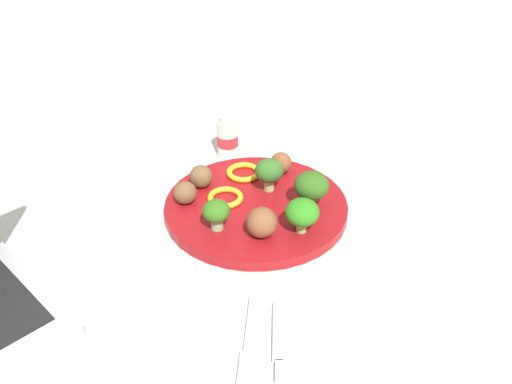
# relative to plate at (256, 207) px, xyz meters

# --- Properties ---
(ground_plane) EXTENTS (4.00, 4.00, 0.00)m
(ground_plane) POSITION_rel_plate_xyz_m (0.00, 0.00, -0.01)
(ground_plane) COLOR beige
(plate) EXTENTS (0.28, 0.28, 0.02)m
(plate) POSITION_rel_plate_xyz_m (0.00, 0.00, 0.00)
(plate) COLOR maroon
(plate) RESTS_ON ground_plane
(broccoli_floret_mid_left) EXTENTS (0.05, 0.05, 0.05)m
(broccoli_floret_mid_left) POSITION_rel_plate_xyz_m (0.08, 0.06, 0.04)
(broccoli_floret_mid_left) COLOR #91CD6D
(broccoli_floret_mid_left) RESTS_ON plate
(broccoli_floret_mid_right) EXTENTS (0.04, 0.04, 0.05)m
(broccoli_floret_mid_right) POSITION_rel_plate_xyz_m (-0.03, 0.02, 0.04)
(broccoli_floret_mid_right) COLOR #A3BE6E
(broccoli_floret_mid_right) RESTS_ON plate
(broccoli_floret_front_left) EXTENTS (0.04, 0.04, 0.05)m
(broccoli_floret_front_left) POSITION_rel_plate_xyz_m (0.06, -0.06, 0.04)
(broccoli_floret_front_left) COLOR #8CB77F
(broccoli_floret_front_left) RESTS_ON plate
(broccoli_floret_center) EXTENTS (0.05, 0.05, 0.06)m
(broccoli_floret_center) POSITION_rel_plate_xyz_m (0.02, 0.08, 0.05)
(broccoli_floret_center) COLOR #ACCE7A
(broccoli_floret_center) RESTS_ON plate
(meatball_near_rim) EXTENTS (0.04, 0.04, 0.04)m
(meatball_near_rim) POSITION_rel_plate_xyz_m (0.08, -0.00, 0.03)
(meatball_near_rim) COLOR brown
(meatball_near_rim) RESTS_ON plate
(meatball_front_right) EXTENTS (0.04, 0.04, 0.04)m
(meatball_front_right) POSITION_rel_plate_xyz_m (-0.06, -0.08, 0.03)
(meatball_front_right) COLOR brown
(meatball_front_right) RESTS_ON plate
(meatball_mid_left) EXTENTS (0.04, 0.04, 0.04)m
(meatball_mid_left) POSITION_rel_plate_xyz_m (-0.01, -0.11, 0.03)
(meatball_mid_left) COLOR brown
(meatball_mid_left) RESTS_ON plate
(meatball_center) EXTENTS (0.04, 0.04, 0.04)m
(meatball_center) POSITION_rel_plate_xyz_m (-0.09, 0.05, 0.03)
(meatball_center) COLOR brown
(meatball_center) RESTS_ON plate
(pepper_ring_mid_right) EXTENTS (0.08, 0.08, 0.01)m
(pepper_ring_mid_right) POSITION_rel_plate_xyz_m (-0.01, -0.05, 0.01)
(pepper_ring_mid_right) COLOR yellow
(pepper_ring_mid_right) RESTS_ON plate
(pepper_ring_near_rim) EXTENTS (0.08, 0.08, 0.01)m
(pepper_ring_near_rim) POSITION_rel_plate_xyz_m (-0.08, -0.01, 0.01)
(pepper_ring_near_rim) COLOR yellow
(pepper_ring_near_rim) RESTS_ON plate
(napkin) EXTENTS (0.18, 0.13, 0.01)m
(napkin) POSITION_rel_plate_xyz_m (0.27, -0.02, -0.01)
(napkin) COLOR white
(napkin) RESTS_ON ground_plane
(fork) EXTENTS (0.12, 0.03, 0.01)m
(fork) POSITION_rel_plate_xyz_m (0.27, 0.00, -0.00)
(fork) COLOR silver
(fork) RESTS_ON napkin
(knife) EXTENTS (0.15, 0.04, 0.01)m
(knife) POSITION_rel_plate_xyz_m (0.27, -0.04, -0.00)
(knife) COLOR silver
(knife) RESTS_ON napkin
(yogurt_bottle) EXTENTS (0.04, 0.04, 0.08)m
(yogurt_bottle) POSITION_rel_plate_xyz_m (-0.18, -0.03, 0.03)
(yogurt_bottle) COLOR white
(yogurt_bottle) RESTS_ON ground_plane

